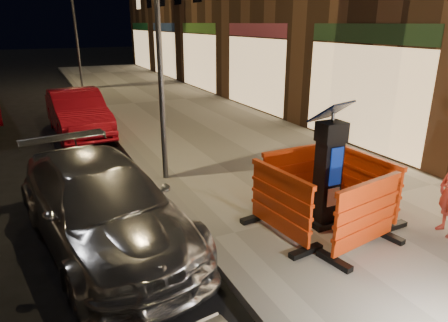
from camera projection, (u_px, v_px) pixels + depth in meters
name	position (u px, v px, depth m)	size (l,w,h in m)	color
ground_plane	(207.00, 247.00, 6.71)	(120.00, 120.00, 0.00)	black
sidewalk	(346.00, 209.00, 7.92)	(6.00, 60.00, 0.15)	gray
kerb	(207.00, 243.00, 6.69)	(0.30, 60.00, 0.15)	slate
parking_kiosk	(328.00, 169.00, 6.82)	(0.66, 0.66, 2.10)	black
barrier_front	(366.00, 217.00, 6.16)	(1.50, 0.62, 1.17)	red
barrier_back	(294.00, 176.00, 7.78)	(1.50, 0.62, 1.17)	red
barrier_kerbside	(280.00, 204.00, 6.58)	(1.50, 0.62, 1.17)	red
barrier_bldgside	(367.00, 185.00, 7.36)	(1.50, 0.62, 1.17)	red
car_silver	(107.00, 243.00, 6.84)	(2.01, 4.95, 1.44)	#AAAAAF
car_red	(80.00, 134.00, 13.53)	(1.56, 4.47, 1.47)	#AD0F1E
street_lamp_mid	(159.00, 44.00, 8.34)	(0.12, 0.12, 6.00)	#3F3F44
street_lamp_far	(76.00, 31.00, 21.11)	(0.12, 0.12, 6.00)	#3F3F44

